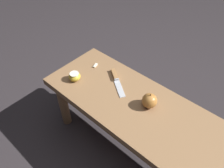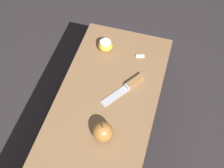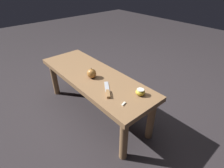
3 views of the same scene
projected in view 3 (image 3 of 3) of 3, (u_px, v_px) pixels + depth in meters
The scene contains 6 objects.
ground_plane at pixel (96, 111), 1.74m from camera, with size 8.00×8.00×0.00m, color #2D282B.
wooden_bench at pixel (94, 81), 1.55m from camera, with size 1.20×0.42×0.42m.
knife at pixel (108, 92), 1.29m from camera, with size 0.20×0.15×0.02m.
apple_whole at pixel (92, 73), 1.46m from camera, with size 0.08×0.08×0.09m.
apple_cut at pixel (140, 92), 1.26m from camera, with size 0.07×0.07×0.05m.
apple_slice_near_knife at pixel (124, 104), 1.18m from camera, with size 0.02×0.04×0.01m.
Camera 3 is at (-1.10, 0.74, 1.17)m, focal length 28.00 mm.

